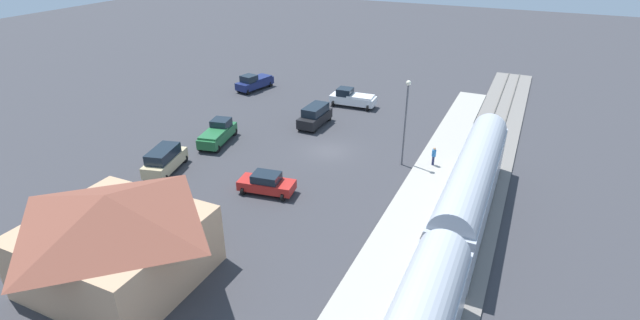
# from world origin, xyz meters

# --- Properties ---
(ground_plane) EXTENTS (200.00, 200.00, 0.00)m
(ground_plane) POSITION_xyz_m (0.00, 0.00, 0.00)
(ground_plane) COLOR #38383D
(railway_track) EXTENTS (4.80, 70.00, 0.30)m
(railway_track) POSITION_xyz_m (-14.00, 0.00, 0.09)
(railway_track) COLOR slate
(railway_track) RESTS_ON ground
(platform) EXTENTS (3.20, 46.00, 0.30)m
(platform) POSITION_xyz_m (-10.00, 0.00, 0.15)
(platform) COLOR #A8A399
(platform) RESTS_ON ground
(station_building) EXTENTS (10.03, 9.27, 5.89)m
(station_building) POSITION_xyz_m (4.00, 22.00, 3.06)
(station_building) COLOR tan
(station_building) RESTS_ON ground
(pedestrian_on_platform) EXTENTS (0.36, 0.36, 1.71)m
(pedestrian_on_platform) POSITION_xyz_m (-9.87, -0.69, 1.28)
(pedestrian_on_platform) COLOR #23284C
(pedestrian_on_platform) RESTS_ON platform
(pickup_white) EXTENTS (5.49, 2.69, 2.14)m
(pickup_white) POSITION_xyz_m (2.59, -12.71, 1.03)
(pickup_white) COLOR white
(pickup_white) RESTS_ON ground
(suv_black) EXTENTS (2.03, 4.93, 2.22)m
(suv_black) POSITION_xyz_m (3.99, -5.35, 1.15)
(suv_black) COLOR black
(suv_black) RESTS_ON ground
(sedan_red) EXTENTS (4.72, 2.76, 1.74)m
(sedan_red) POSITION_xyz_m (1.29, 9.36, 0.88)
(sedan_red) COLOR red
(sedan_red) RESTS_ON ground
(pickup_navy) EXTENTS (3.02, 5.69, 2.14)m
(pickup_navy) POSITION_xyz_m (16.68, -13.33, 1.03)
(pickup_navy) COLOR navy
(pickup_navy) RESTS_ON ground
(pickup_green) EXTENTS (3.02, 5.69, 2.14)m
(pickup_green) POSITION_xyz_m (10.77, 2.81, 1.03)
(pickup_green) COLOR #236638
(pickup_green) RESTS_ON ground
(suv_tan) EXTENTS (3.08, 5.23, 2.22)m
(suv_tan) POSITION_xyz_m (11.28, 9.90, 1.15)
(suv_tan) COLOR #C6B284
(suv_tan) RESTS_ON ground
(light_pole_near_platform) EXTENTS (0.44, 0.44, 7.88)m
(light_pole_near_platform) POSITION_xyz_m (-7.20, -0.14, 4.95)
(light_pole_near_platform) COLOR #515156
(light_pole_near_platform) RESTS_ON ground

